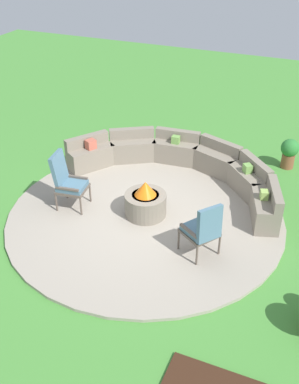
% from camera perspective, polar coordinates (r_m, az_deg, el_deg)
% --- Properties ---
extents(ground_plane, '(24.00, 24.00, 0.00)m').
position_cam_1_polar(ground_plane, '(8.89, -0.50, -3.08)').
color(ground_plane, '#478C38').
extents(patio_circle, '(5.35, 5.35, 0.06)m').
position_cam_1_polar(patio_circle, '(8.88, -0.50, -2.93)').
color(patio_circle, '#9E9384').
rests_on(patio_circle, ground_plane).
extents(fire_pit, '(0.81, 0.81, 0.73)m').
position_cam_1_polar(fire_pit, '(8.70, -0.51, -1.24)').
color(fire_pit, gray).
rests_on(fire_pit, patio_circle).
extents(curved_stone_bench, '(4.89, 2.40, 0.73)m').
position_cam_1_polar(curved_stone_bench, '(9.93, 4.43, 3.43)').
color(curved_stone_bench, gray).
rests_on(curved_stone_bench, patio_circle).
extents(lounge_chair_front_left, '(0.66, 0.59, 1.15)m').
position_cam_1_polar(lounge_chair_front_left, '(8.94, -10.32, 1.44)').
color(lounge_chair_front_left, brown).
rests_on(lounge_chair_front_left, patio_circle).
extents(lounge_chair_front_right, '(0.74, 0.76, 1.04)m').
position_cam_1_polar(lounge_chair_front_right, '(7.63, 6.78, -4.59)').
color(lounge_chair_front_right, brown).
rests_on(lounge_chair_front_right, patio_circle).
extents(potted_plant_0, '(0.41, 0.41, 0.71)m').
position_cam_1_polar(potted_plant_0, '(10.85, 17.19, 4.88)').
color(potted_plant_0, brown).
rests_on(potted_plant_0, ground_plane).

